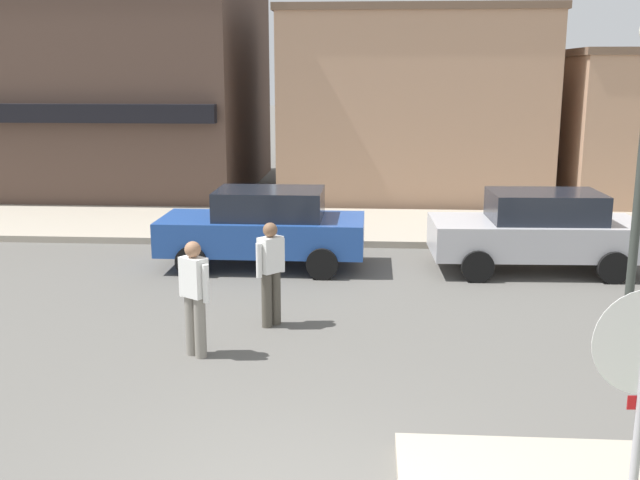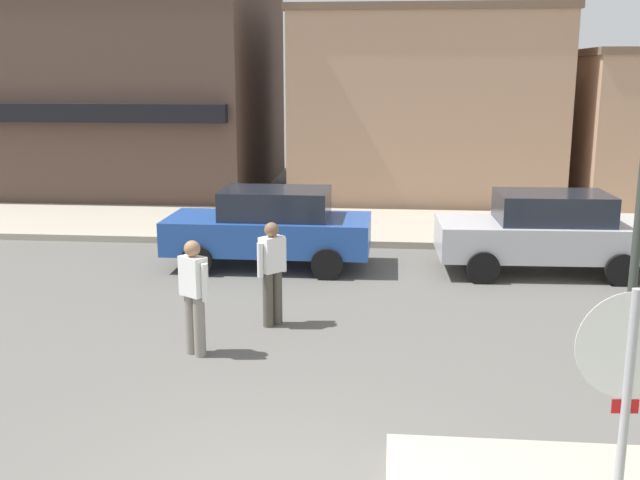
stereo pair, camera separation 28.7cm
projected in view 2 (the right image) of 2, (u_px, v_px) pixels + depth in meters
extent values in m
cube|color=#A89E8C|center=(353.00, 226.00, 18.47)|extent=(80.00, 4.00, 0.15)
cylinder|color=#9E9EA3|center=(623.00, 437.00, 5.57)|extent=(0.07, 0.07, 2.30)
cylinder|color=red|center=(631.00, 345.00, 5.43)|extent=(0.76, 0.07, 0.76)
cylinder|color=white|center=(631.00, 346.00, 5.42)|extent=(0.82, 0.07, 0.82)
cube|color=red|center=(625.00, 406.00, 5.54)|extent=(0.20, 0.03, 0.11)
cylinder|color=#333833|center=(640.00, 206.00, 9.71)|extent=(0.12, 0.12, 4.20)
cylinder|color=#333833|center=(626.00, 350.00, 10.14)|extent=(0.24, 0.24, 0.24)
cube|color=#234C9E|center=(269.00, 233.00, 14.82)|extent=(4.00, 1.71, 0.66)
cube|color=#1E232D|center=(276.00, 203.00, 14.67)|extent=(2.08, 1.40, 0.56)
cylinder|color=black|center=(197.00, 261.00, 14.19)|extent=(0.60, 0.18, 0.60)
cylinder|color=black|center=(218.00, 241.00, 15.84)|extent=(0.60, 0.18, 0.60)
cylinder|color=black|center=(327.00, 264.00, 13.96)|extent=(0.60, 0.18, 0.60)
cylinder|color=black|center=(334.00, 243.00, 15.61)|extent=(0.60, 0.18, 0.60)
cube|color=#B7B7BC|center=(543.00, 239.00, 14.37)|extent=(4.06, 1.84, 0.66)
cube|color=#1E232D|center=(553.00, 207.00, 14.22)|extent=(2.13, 1.46, 0.56)
cylinder|color=black|center=(483.00, 267.00, 13.70)|extent=(0.61, 0.20, 0.60)
cylinder|color=black|center=(471.00, 246.00, 15.35)|extent=(0.61, 0.20, 0.60)
cylinder|color=black|center=(621.00, 270.00, 13.55)|extent=(0.61, 0.20, 0.60)
cylinder|color=black|center=(594.00, 248.00, 15.20)|extent=(0.61, 0.20, 0.60)
cylinder|color=gray|center=(191.00, 324.00, 10.27)|extent=(0.16, 0.16, 0.85)
cylinder|color=gray|center=(199.00, 326.00, 10.16)|extent=(0.16, 0.16, 0.85)
cube|color=white|center=(193.00, 276.00, 10.06)|extent=(0.42, 0.39, 0.54)
sphere|color=#9E7051|center=(192.00, 249.00, 9.98)|extent=(0.22, 0.22, 0.22)
cylinder|color=white|center=(182.00, 277.00, 10.22)|extent=(0.13, 0.13, 0.52)
cylinder|color=white|center=(205.00, 283.00, 9.93)|extent=(0.13, 0.13, 0.52)
cylinder|color=#4C473D|center=(268.00, 300.00, 11.35)|extent=(0.16, 0.16, 0.85)
cylinder|color=#4C473D|center=(277.00, 297.00, 11.47)|extent=(0.16, 0.16, 0.85)
cube|color=white|center=(272.00, 254.00, 11.26)|extent=(0.40, 0.42, 0.54)
sphere|color=brown|center=(272.00, 230.00, 11.17)|extent=(0.22, 0.22, 0.22)
cylinder|color=white|center=(260.00, 260.00, 11.11)|extent=(0.13, 0.13, 0.52)
cylinder|color=white|center=(283.00, 255.00, 11.42)|extent=(0.13, 0.13, 0.52)
cube|color=brown|center=(132.00, 66.00, 24.67)|extent=(8.78, 9.07, 7.94)
cube|color=black|center=(76.00, 113.00, 20.40)|extent=(8.34, 0.40, 0.50)
cube|color=tan|center=(423.00, 109.00, 22.90)|extent=(7.60, 6.15, 5.38)
cube|color=brown|center=(425.00, 14.00, 22.28)|extent=(7.75, 6.27, 0.20)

